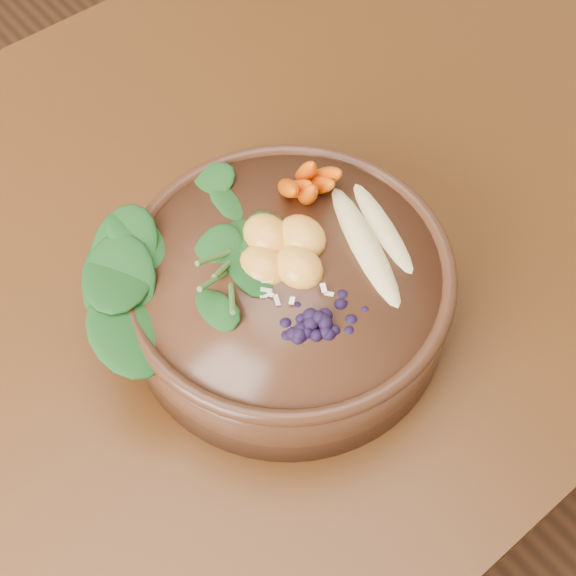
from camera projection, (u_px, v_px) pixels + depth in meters
The scene contains 9 objects.
ground at pixel (211, 501), 1.51m from camera, with size 4.00×4.00×0.00m, color #381E0F.
dining_table at pixel (168, 320), 0.97m from camera, with size 1.60×0.90×0.75m.
stoneware_bowl at pixel (288, 293), 0.82m from camera, with size 0.33×0.33×0.09m, color #482716.
kale_heap at pixel (214, 217), 0.79m from camera, with size 0.22×0.19×0.05m, color #1B4B1A, non-canonical shape.
carrot_cluster at pixel (309, 157), 0.81m from camera, with size 0.07×0.07×0.09m, color #E25502, non-canonical shape.
banana_halves at pixel (375, 226), 0.79m from camera, with size 0.11×0.18×0.03m.
mandarin_cluster at pixel (282, 241), 0.78m from camera, with size 0.10×0.10×0.04m, color orange, non-canonical shape.
blueberry_pile at pixel (320, 310), 0.73m from camera, with size 0.15×0.11×0.05m, color black, non-canonical shape.
coconut_flakes at pixel (299, 283), 0.77m from camera, with size 0.10×0.08×0.01m, color white, non-canonical shape.
Camera 1 is at (-0.20, -0.48, 1.48)m, focal length 50.00 mm.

